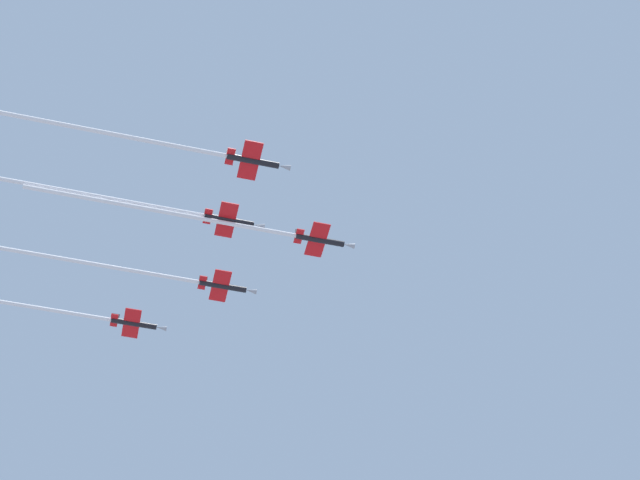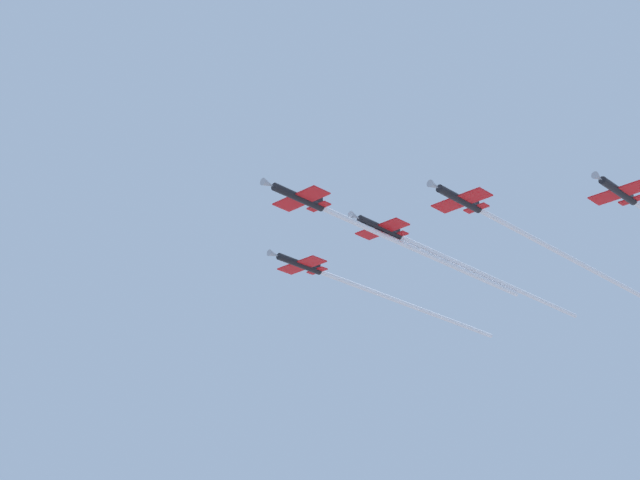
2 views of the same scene
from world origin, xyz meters
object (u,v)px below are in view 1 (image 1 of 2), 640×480
jet_port_outer (124,201)px  jet_lead (226,223)px  jet_starboard_outer (49,310)px  jet_starboard_inner (153,142)px  jet_port_inner (110,267)px

jet_port_outer → jet_lead: bearing=90.0°
jet_starboard_outer → jet_starboard_inner: bearing=17.9°
jet_starboard_inner → jet_starboard_outer: size_ratio=1.02×
jet_lead → jet_port_outer: jet_port_outer is taller
jet_port_inner → jet_starboard_inner: size_ratio=1.16×
jet_lead → jet_starboard_outer: bearing=-135.7°
jet_port_inner → jet_starboard_outer: jet_starboard_outer is taller
jet_lead → jet_starboard_inner: jet_lead is taller
jet_port_inner → jet_starboard_outer: size_ratio=1.18×
jet_starboard_inner → jet_port_outer: size_ratio=0.94×
jet_port_inner → jet_port_outer: jet_port_outer is taller
jet_starboard_outer → jet_port_outer: bearing=20.5°
jet_lead → jet_starboard_outer: jet_starboard_outer is taller
jet_starboard_inner → jet_port_inner: bearing=-172.0°
jet_lead → jet_starboard_inner: bearing=-44.5°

